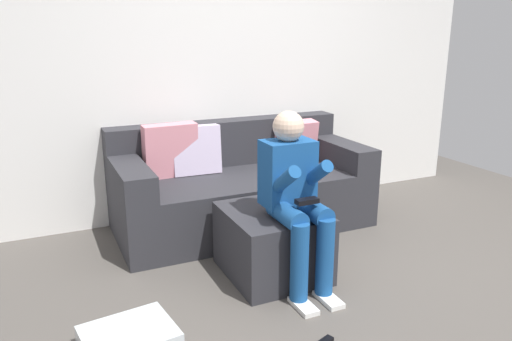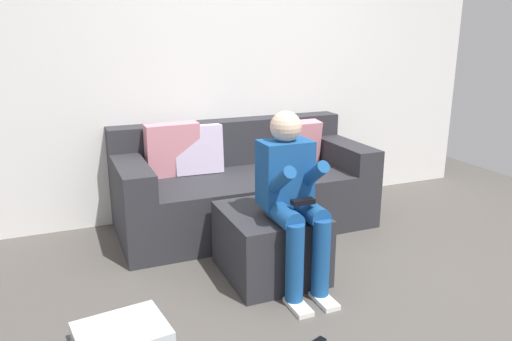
% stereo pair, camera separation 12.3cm
% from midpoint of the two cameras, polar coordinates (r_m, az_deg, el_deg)
% --- Properties ---
extents(ground_plane, '(6.28, 6.28, 0.00)m').
position_cam_midpoint_polar(ground_plane, '(3.15, 12.89, -15.04)').
color(ground_plane, '#544F49').
extents(wall_back, '(4.83, 0.10, 2.71)m').
position_cam_midpoint_polar(wall_back, '(4.45, -1.00, 12.79)').
color(wall_back, white).
rests_on(wall_back, ground_plane).
extents(couch_sectional, '(2.06, 0.93, 0.89)m').
position_cam_midpoint_polar(couch_sectional, '(4.15, -0.86, -1.83)').
color(couch_sectional, '#2D2D33').
rests_on(couch_sectional, ground_plane).
extents(ottoman, '(0.60, 0.67, 0.45)m').
position_cam_midpoint_polar(ottoman, '(3.35, 2.69, -8.30)').
color(ottoman, '#2D2D33').
rests_on(ottoman, ground_plane).
extents(person_seated, '(0.32, 0.61, 1.12)m').
position_cam_midpoint_polar(person_seated, '(3.07, 5.32, -2.57)').
color(person_seated, '#194C8C').
rests_on(person_seated, ground_plane).
extents(storage_bin, '(0.50, 0.43, 0.11)m').
position_cam_midpoint_polar(storage_bin, '(2.80, -13.92, -18.08)').
color(storage_bin, silver).
rests_on(storage_bin, ground_plane).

